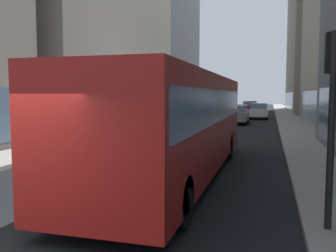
% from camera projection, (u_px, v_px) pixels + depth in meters
% --- Properties ---
extents(ground_plane, '(120.00, 120.00, 0.00)m').
position_uv_depth(ground_plane, '(232.00, 118.00, 38.54)').
color(ground_plane, black).
extents(sidewalk_left, '(2.40, 110.00, 0.15)m').
position_uv_depth(sidewalk_left, '(181.00, 116.00, 40.09)').
color(sidewalk_left, '#9E9991').
rests_on(sidewalk_left, ground).
extents(sidewalk_right, '(2.40, 110.00, 0.15)m').
position_uv_depth(sidewalk_right, '(288.00, 118.00, 36.98)').
color(sidewalk_right, gray).
rests_on(sidewalk_right, ground).
extents(building_right_far, '(11.00, 23.84, 22.06)m').
position_uv_depth(building_right_far, '(332.00, 33.00, 49.76)').
color(building_right_far, '#A0937F').
rests_on(building_right_far, ground).
extents(transit_bus, '(2.78, 11.53, 3.05)m').
position_uv_depth(transit_bus, '(178.00, 118.00, 10.87)').
color(transit_bus, red).
rests_on(transit_bus, ground).
extents(car_yellow_taxi, '(1.90, 4.02, 1.62)m').
position_uv_depth(car_yellow_taxi, '(219.00, 107.00, 48.24)').
color(car_yellow_taxi, yellow).
rests_on(car_yellow_taxi, ground).
extents(car_grey_wagon, '(1.79, 4.10, 1.62)m').
position_uv_depth(car_grey_wagon, '(237.00, 114.00, 30.50)').
color(car_grey_wagon, slate).
rests_on(car_grey_wagon, ground).
extents(car_red_coupe, '(1.93, 4.33, 1.62)m').
position_uv_depth(car_red_coupe, '(250.00, 107.00, 50.08)').
color(car_red_coupe, red).
rests_on(car_red_coupe, ground).
extents(car_white_van, '(1.74, 4.39, 1.62)m').
position_uv_depth(car_white_van, '(259.00, 111.00, 37.11)').
color(car_white_van, silver).
rests_on(car_white_van, ground).
extents(car_black_suv, '(1.79, 4.07, 1.62)m').
position_uv_depth(car_black_suv, '(223.00, 110.00, 39.81)').
color(car_black_suv, black).
rests_on(car_black_suv, ground).
extents(box_truck, '(2.30, 7.50, 3.05)m').
position_uv_depth(box_truck, '(171.00, 106.00, 25.20)').
color(box_truck, silver).
rests_on(box_truck, ground).
extents(dalmatian_dog, '(0.22, 0.96, 0.72)m').
position_uv_depth(dalmatian_dog, '(54.00, 189.00, 7.53)').
color(dalmatian_dog, white).
rests_on(dalmatian_dog, ground).
extents(traffic_light_near, '(0.24, 0.41, 3.40)m').
position_uv_depth(traffic_light_near, '(332.00, 97.00, 6.16)').
color(traffic_light_near, black).
rests_on(traffic_light_near, sidewalk_right).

